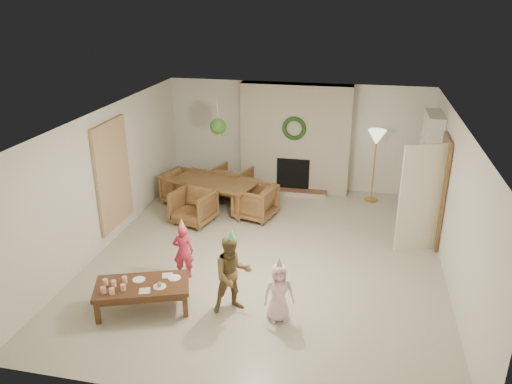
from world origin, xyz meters
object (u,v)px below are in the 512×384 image
(dining_chair_left, at_px, (183,187))
(child_red, at_px, (183,251))
(dining_chair_right, at_px, (255,202))
(coffee_table_top, at_px, (142,286))
(dining_chair_near, at_px, (193,207))
(dining_chair_far, at_px, (232,182))
(child_pink, at_px, (279,292))
(child_plaid, at_px, (232,274))
(dining_table, at_px, (214,195))

(dining_chair_left, height_order, child_red, child_red)
(dining_chair_right, distance_m, coffee_table_top, 3.63)
(dining_chair_near, relative_size, dining_chair_far, 1.00)
(dining_chair_near, height_order, child_pink, child_pink)
(dining_chair_near, relative_size, child_pink, 0.87)
(dining_chair_near, bearing_deg, coffee_table_top, -70.56)
(coffee_table_top, bearing_deg, child_plaid, -8.89)
(dining_chair_left, distance_m, child_pink, 4.72)
(child_red, bearing_deg, coffee_table_top, 61.68)
(dining_chair_right, height_order, coffee_table_top, dining_chair_right)
(child_pink, bearing_deg, dining_chair_far, 91.39)
(dining_table, relative_size, coffee_table_top, 1.33)
(dining_chair_near, xyz_separation_m, dining_chair_right, (1.17, 0.51, 0.00))
(dining_chair_far, height_order, dining_chair_left, same)
(child_plaid, height_order, child_pink, child_plaid)
(dining_table, bearing_deg, child_red, -68.58)
(dining_table, height_order, dining_chair_near, dining_chair_near)
(coffee_table_top, xyz_separation_m, child_plaid, (1.30, 0.25, 0.21))
(dining_chair_near, distance_m, child_red, 2.08)
(dining_chair_near, xyz_separation_m, child_red, (0.52, -2.01, 0.11))
(dining_chair_right, xyz_separation_m, coffee_table_top, (-0.94, -3.50, 0.03))
(coffee_table_top, bearing_deg, dining_table, 70.51)
(dining_chair_left, height_order, child_plaid, child_plaid)
(dining_chair_near, bearing_deg, dining_chair_right, 38.66)
(dining_chair_near, height_order, dining_chair_left, same)
(dining_chair_near, bearing_deg, dining_chair_left, 135.00)
(dining_chair_far, bearing_deg, child_pink, 127.67)
(coffee_table_top, height_order, child_red, child_red)
(dining_table, distance_m, dining_chair_far, 0.80)
(child_red, height_order, child_plaid, child_plaid)
(dining_chair_far, xyz_separation_m, child_red, (0.10, -3.55, 0.11))
(child_plaid, bearing_deg, dining_table, 80.78)
(dining_chair_far, distance_m, coffee_table_top, 4.53)
(dining_table, bearing_deg, dining_chair_near, -90.00)
(dining_table, xyz_separation_m, child_plaid, (1.33, -3.51, 0.28))
(dining_table, xyz_separation_m, child_pink, (2.02, -3.59, 0.13))
(dining_chair_far, height_order, child_pink, child_pink)
(child_red, bearing_deg, dining_chair_right, -116.51)
(coffee_table_top, relative_size, child_red, 1.46)
(dining_chair_far, xyz_separation_m, child_pink, (1.82, -4.36, 0.09))
(dining_chair_far, height_order, coffee_table_top, dining_chair_far)
(dining_chair_left, bearing_deg, dining_table, -90.00)
(dining_chair_near, height_order, dining_chair_far, same)
(coffee_table_top, relative_size, child_pink, 1.53)
(dining_table, relative_size, dining_chair_left, 2.34)
(dining_table, distance_m, dining_chair_left, 0.80)
(dining_table, relative_size, child_red, 1.95)
(dining_chair_left, xyz_separation_m, child_pink, (2.79, -3.80, 0.09))
(child_red, bearing_deg, dining_chair_far, -100.35)
(coffee_table_top, bearing_deg, dining_chair_far, 67.84)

